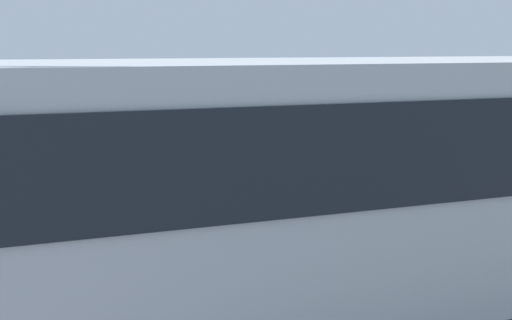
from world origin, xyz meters
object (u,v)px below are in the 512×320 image
spectator_far_left (410,178)px  spectator_left (352,178)px  spectator_centre (309,189)px  traffic_cone (268,159)px  parked_motorcycle_silver (305,231)px  spectator_right (242,190)px  spectator_far_right (181,195)px  tour_bus (414,189)px  stunt_motorcycle (155,162)px

spectator_far_left → spectator_left: size_ratio=0.98×
spectator_left → spectator_centre: (0.90, 0.18, -0.10)m
spectator_centre → traffic_cone: spectator_centre is taller
spectator_left → parked_motorcycle_silver: (1.23, 0.85, -0.59)m
spectator_far_left → spectator_right: spectator_far_left is taller
spectator_left → spectator_centre: size_ratio=1.09×
spectator_centre → spectator_right: 1.17m
spectator_centre → spectator_left: bearing=-168.6°
spectator_left → spectator_right: (2.05, -0.04, -0.08)m
spectator_far_right → parked_motorcycle_silver: bearing=163.8°
spectator_left → traffic_cone: (0.08, -5.06, -0.77)m
spectator_far_left → spectator_far_right: 4.18m
spectator_far_right → parked_motorcycle_silver: (-1.90, 0.55, -0.61)m
spectator_far_right → parked_motorcycle_silver: size_ratio=0.90×
spectator_far_left → spectator_right: (3.10, -0.26, -0.06)m
spectator_far_left → spectator_right: size_ratio=1.05×
spectator_left → tour_bus: bearing=80.3°
tour_bus → spectator_far_left: 2.91m
spectator_far_left → stunt_motorcycle: (4.31, -4.46, -0.44)m
tour_bus → traffic_cone: tour_bus is taller
stunt_motorcycle → spectator_far_right: bearing=91.6°
parked_motorcycle_silver → stunt_motorcycle: size_ratio=0.98×
spectator_centre → stunt_motorcycle: bearing=-62.0°
spectator_far_left → spectator_far_right: spectator_far_right is taller
spectator_far_left → spectator_centre: (1.96, -0.03, -0.08)m
spectator_centre → spectator_right: spectator_right is taller
parked_motorcycle_silver → spectator_centre: bearing=-115.8°
spectator_right → stunt_motorcycle: 4.39m
spectator_centre → parked_motorcycle_silver: spectator_centre is taller
spectator_far_left → spectator_left: 1.08m
spectator_centre → traffic_cone: 5.35m
tour_bus → stunt_motorcycle: bearing=-67.8°
parked_motorcycle_silver → traffic_cone: 6.02m
spectator_far_left → spectator_centre: 1.96m
spectator_left → spectator_far_left: bearing=168.4°
spectator_right → spectator_centre: bearing=169.1°
spectator_left → parked_motorcycle_silver: bearing=34.8°
tour_bus → spectator_left: tour_bus is taller
spectator_right → stunt_motorcycle: size_ratio=0.82×
spectator_left → stunt_motorcycle: (3.25, -4.24, -0.46)m
spectator_far_right → stunt_motorcycle: spectator_far_right is taller
spectator_far_left → spectator_left: bearing=-11.6°
spectator_far_right → traffic_cone: size_ratio=2.88×
traffic_cone → spectator_right: bearing=68.6°
traffic_cone → spectator_far_left: bearing=102.1°
spectator_far_left → parked_motorcycle_silver: bearing=15.6°
tour_bus → traffic_cone: bearing=-92.7°
spectator_left → spectator_centre: 0.93m
spectator_far_left → stunt_motorcycle: spectator_far_left is taller
spectator_centre → parked_motorcycle_silver: (0.32, 0.67, -0.49)m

